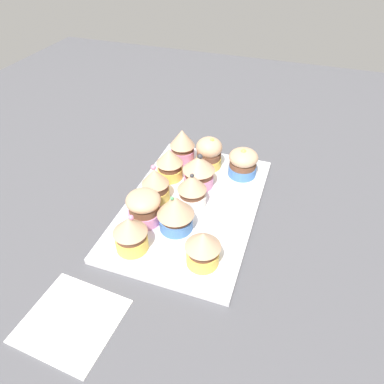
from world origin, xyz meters
TOP-DOWN VIEW (x-y plane):
  - ground_plane at (0.00, 0.00)cm, footprint 180.00×180.00cm
  - baking_tray at (0.00, 0.00)cm, footprint 38.32×25.01cm
  - cupcake_0 at (-13.79, -7.06)cm, footprint 5.67×5.67cm
  - cupcake_1 at (-6.62, -7.29)cm, footprint 5.63×5.63cm
  - cupcake_2 at (0.77, -7.32)cm, footprint 5.41×5.41cm
  - cupcake_3 at (7.16, -6.79)cm, footprint 6.38×6.38cm
  - cupcake_4 at (14.09, -5.99)cm, footprint 5.84×5.84cm
  - cupcake_5 at (-13.23, -0.62)cm, footprint 5.71×5.71cm
  - cupcake_6 at (-6.12, -0.66)cm, footprint 6.64×6.64cm
  - cupcake_7 at (0.21, -0.26)cm, footprint 5.68×5.68cm
  - cupcake_8 at (7.15, -0.62)cm, footprint 6.69×6.69cm
  - cupcake_9 at (-12.62, 7.16)cm, footprint 6.23×6.23cm
  - cupcake_10 at (13.19, 6.39)cm, footprint 5.90×5.90cm
  - napkin at (28.91, -8.67)cm, footprint 13.40×14.12cm

SIDE VIEW (x-z plane):
  - ground_plane at x=0.00cm, z-range -3.00..0.00cm
  - napkin at x=28.91cm, z-range 0.00..0.60cm
  - baking_tray at x=0.00cm, z-range 0.00..1.20cm
  - cupcake_9 at x=-12.62cm, z-range 1.06..7.68cm
  - cupcake_3 at x=7.16cm, z-range 1.30..7.76cm
  - cupcake_7 at x=0.21cm, z-range 1.10..8.46cm
  - cupcake_10 at x=13.19cm, z-range 1.37..8.24cm
  - cupcake_5 at x=-13.23cm, z-range 1.07..8.56cm
  - cupcake_2 at x=0.77cm, z-range 1.07..8.57cm
  - cupcake_4 at x=14.09cm, z-range 1.15..8.51cm
  - cupcake_1 at x=-6.62cm, z-range 1.30..8.46cm
  - cupcake_6 at x=-6.12cm, z-range 1.18..8.77cm
  - cupcake_8 at x=7.15cm, z-range 1.29..8.93cm
  - cupcake_0 at x=-13.79cm, z-range 1.32..9.06cm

